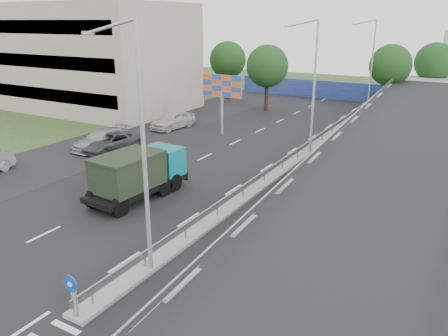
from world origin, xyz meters
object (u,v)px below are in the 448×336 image
Objects in this scene: parked_car_d at (102,139)px; parked_car_c at (112,142)px; lamp_post_near at (139,139)px; lamp_post_far at (371,60)px; sign_bollard at (73,296)px; billboard at (222,89)px; lamp_post_mid at (312,80)px; dump_truck at (138,172)px; parked_car_e at (173,120)px.

parked_car_c is at bearing -0.46° from parked_car_d.
lamp_post_near and lamp_post_far have the same top height.
sign_bollard is 44.08m from lamp_post_far.
lamp_post_near is 23.87m from billboard.
billboard is 1.01× the size of parked_car_d.
lamp_post_near is at bearing -36.39° from parked_car_d.
sign_bollard is at bearing -70.79° from billboard.
lamp_post_mid is at bearing -90.00° from lamp_post_far.
dump_truck is 1.34× the size of parked_car_e.
parked_car_d is (-6.21, -9.14, -3.40)m from billboard.
parked_car_c is (-5.06, -9.22, -3.45)m from billboard.
billboard is (-9.11, 2.00, -1.62)m from lamp_post_mid.
sign_bollard is at bearing -91.64° from lamp_post_near.
lamp_post_far is at bearing 59.44° from parked_car_e.
lamp_post_far is at bearing 64.18° from parked_car_d.
sign_bollard is at bearing -90.26° from lamp_post_mid.
lamp_post_near is at bearing -67.51° from billboard.
lamp_post_near is 19.74m from parked_car_c.
lamp_post_near is at bearing 88.36° from sign_bollard.
parked_car_d is at bearing -124.19° from billboard.
parked_car_d reaches higher than parked_car_c.
parked_car_e is at bearing 87.65° from parked_car_d.
lamp_post_near reaches higher than parked_car_c.
lamp_post_near is 1.90× the size of parked_car_c.
dump_truck is at bearing -31.09° from parked_car_d.
parked_car_d is at bearing -155.01° from lamp_post_mid.
lamp_post_mid is 1.85× the size of parked_car_d.
lamp_post_near is at bearing -43.36° from dump_truck.
billboard is at bearing -116.84° from lamp_post_far.
lamp_post_near is at bearing -90.00° from lamp_post_mid.
lamp_post_mid is 9.47m from billboard.
parked_car_c is at bearing 146.31° from dump_truck.
parked_car_c is 8.74m from parked_car_e.
lamp_post_far is 1.85× the size of parked_car_d.
dump_truck reaches higher than parked_car_c.
lamp_post_near reaches higher than billboard.
lamp_post_far is at bearing 63.16° from billboard.
lamp_post_far reaches higher than billboard.
lamp_post_mid is (0.00, 20.00, 0.00)m from lamp_post_near.
sign_bollard is 11.41m from dump_truck.
lamp_post_mid reaches higher than dump_truck.
billboard reaches higher than parked_car_c.
lamp_post_mid is 1.50× the size of dump_truck.
lamp_post_far is 23.96m from parked_car_e.
lamp_post_mid is 16.69m from parked_car_c.
billboard is (-9.00, 25.83, 3.15)m from sign_bollard.
lamp_post_mid is 15.54m from dump_truck.
lamp_post_far is 1.90× the size of parked_car_c.
parked_car_e reaches higher than parked_car_d.
parked_car_e is at bearing -127.94° from lamp_post_far.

